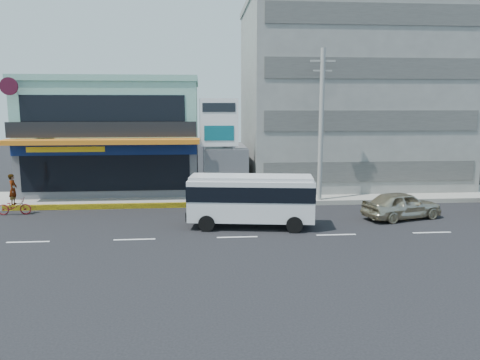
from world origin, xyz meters
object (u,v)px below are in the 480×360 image
Objects in this scene: minibus at (251,197)px; motorcycle_rider at (14,201)px; shop_building at (118,138)px; utility_pole_near at (321,126)px; billboard at (219,128)px; satellite_dish at (225,146)px; sedan at (402,205)px; concrete_building at (346,98)px.

minibus reaches higher than motorcycle_rider.
shop_building is 5.06× the size of motorcycle_rider.
billboard is at bearing 164.52° from utility_pole_near.
utility_pole_near reaches higher than satellite_dish.
sedan is (8.81, 1.15, -0.86)m from minibus.
concrete_building is at bearing -17.91° from sedan.
satellite_dish is 0.22× the size of minibus.
billboard is at bearing 100.77° from minibus.
shop_building is 15.50m from utility_pole_near.
billboard reaches higher than motorcycle_rider.
concrete_building is 16.83m from minibus.
sedan is (17.70, -10.90, -3.20)m from shop_building.
satellite_dish is 2.31m from billboard.
minibus is 14.30m from motorcycle_rider.
minibus is at bearing -132.87° from utility_pole_near.
minibus is (1.39, -7.30, -3.27)m from billboard.
motorcycle_rider is at bearing -120.84° from shop_building.
shop_building is at bearing 59.16° from motorcycle_rider.
concrete_building is at bearing 55.19° from minibus.
utility_pole_near is (-4.00, -7.60, -1.85)m from concrete_building.
concrete_building reaches higher than motorcycle_rider.
shop_building is 0.77× the size of concrete_building.
concrete_building reaches higher than minibus.
concrete_building is 2.33× the size of minibus.
sedan is at bearing -31.63° from shop_building.
utility_pole_near reaches higher than minibus.
minibus is at bearing -84.42° from satellite_dish.
sedan is (10.20, -6.16, -4.13)m from billboard.
utility_pole_near is 7.18m from sedan.
sedan is at bearing -39.36° from satellite_dish.
sedan is 22.69m from motorcycle_rider.
billboard is 1.01× the size of minibus.
sedan is (9.70, -7.96, -2.78)m from satellite_dish.
concrete_building is 2.32× the size of billboard.
shop_building reaches higher than billboard.
satellite_dish is (-10.00, -4.00, -3.42)m from concrete_building.
satellite_dish is at bearing 34.17° from sedan.
billboard is 1.48× the size of sedan.
motorcycle_rider is at bearing -158.21° from concrete_building.
shop_building is 8.54m from satellite_dish.
utility_pole_near is 1.46× the size of minibus.
shop_building is at bearing 154.94° from utility_pole_near.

